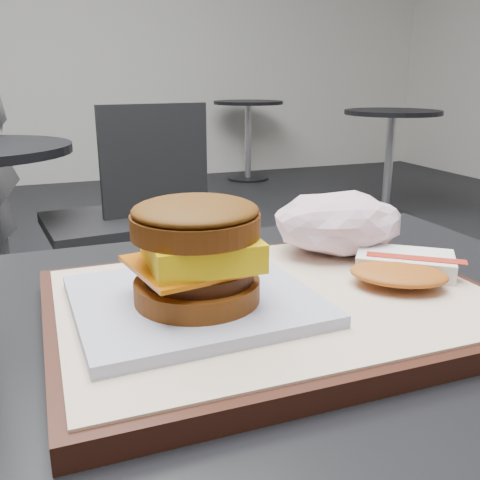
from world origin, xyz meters
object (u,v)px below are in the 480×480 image
at_px(breakfast_sandwich, 196,264).
at_px(neighbor_chair, 124,208).
at_px(hash_brown, 402,267).
at_px(crumpled_wrapper, 339,223).
at_px(serving_tray, 275,305).

distance_m(breakfast_sandwich, neighbor_chair, 1.58).
distance_m(hash_brown, crumpled_wrapper, 0.10).
height_order(hash_brown, neighbor_chair, neighbor_chair).
distance_m(hash_brown, neighbor_chair, 1.56).
relative_size(breakfast_sandwich, hash_brown, 1.45).
bearing_deg(neighbor_chair, crumpled_wrapper, -89.19).
height_order(breakfast_sandwich, neighbor_chair, breakfast_sandwich).
bearing_deg(crumpled_wrapper, serving_tray, -142.11).
distance_m(breakfast_sandwich, crumpled_wrapper, 0.21).
relative_size(hash_brown, crumpled_wrapper, 0.96).
bearing_deg(crumpled_wrapper, hash_brown, -81.63).
bearing_deg(hash_brown, crumpled_wrapper, 98.37).
bearing_deg(neighbor_chair, breakfast_sandwich, -96.12).
bearing_deg(breakfast_sandwich, neighbor_chair, 83.88).
xyz_separation_m(serving_tray, breakfast_sandwich, (-0.07, -0.01, 0.05)).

